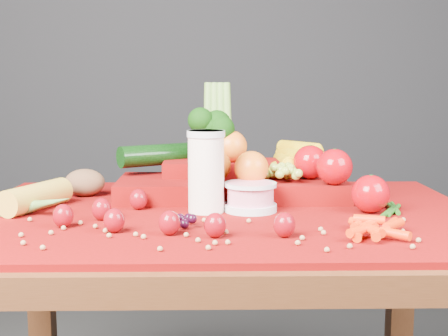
{
  "coord_description": "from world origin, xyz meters",
  "views": [
    {
      "loc": [
        -0.02,
        -1.27,
        1.03
      ],
      "look_at": [
        0.0,
        0.02,
        0.85
      ],
      "focal_mm": 50.0,
      "sensor_mm": 36.0,
      "label": 1
    }
  ],
  "objects_px": {
    "table": "(224,261)",
    "produce_mound": "(242,172)",
    "yogurt_bowl": "(251,196)",
    "milk_glass": "(206,168)"
  },
  "relations": [
    {
      "from": "table",
      "to": "produce_mound",
      "type": "distance_m",
      "value": 0.23
    },
    {
      "from": "yogurt_bowl",
      "to": "produce_mound",
      "type": "relative_size",
      "value": 0.19
    },
    {
      "from": "table",
      "to": "milk_glass",
      "type": "height_order",
      "value": "milk_glass"
    },
    {
      "from": "table",
      "to": "milk_glass",
      "type": "relative_size",
      "value": 6.51
    },
    {
      "from": "milk_glass",
      "to": "produce_mound",
      "type": "bearing_deg",
      "value": 62.82
    },
    {
      "from": "milk_glass",
      "to": "yogurt_bowl",
      "type": "xyz_separation_m",
      "value": [
        0.09,
        0.01,
        -0.06
      ]
    },
    {
      "from": "table",
      "to": "yogurt_bowl",
      "type": "distance_m",
      "value": 0.15
    },
    {
      "from": "table",
      "to": "produce_mound",
      "type": "bearing_deg",
      "value": 73.99
    },
    {
      "from": "milk_glass",
      "to": "table",
      "type": "bearing_deg",
      "value": 7.48
    },
    {
      "from": "table",
      "to": "produce_mound",
      "type": "height_order",
      "value": "produce_mound"
    }
  ]
}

